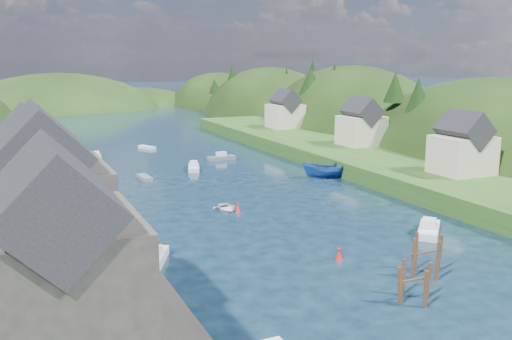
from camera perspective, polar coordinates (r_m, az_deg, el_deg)
name	(u,v)px	position (r m, az deg, el deg)	size (l,w,h in m)	color
ground	(199,170)	(90.38, -5.72, 0.03)	(600.00, 600.00, 0.00)	black
hillside_right	(350,166)	(133.62, 9.39, 0.40)	(36.00, 245.56, 48.00)	black
far_hills	(92,137)	(212.08, -16.10, 3.22)	(103.00, 68.00, 44.00)	black
hill_trees	(177,93)	(103.28, -7.89, 7.63)	(92.21, 148.98, 12.51)	black
quay_left	(57,238)	(56.78, -19.26, -6.40)	(12.00, 110.00, 2.00)	#2D2B28
quayside_buildings	(40,213)	(41.93, -20.82, -4.07)	(8.00, 35.84, 12.90)	#2D2B28
boat_sheds	(22,161)	(74.20, -22.36, 0.87)	(7.00, 21.00, 7.50)	#2D2D30
terrace_right	(368,161)	(92.55, 11.15, 0.89)	(16.00, 120.00, 2.40)	#234719
right_bank_cottages	(355,125)	(100.32, 9.91, 4.43)	(9.00, 59.24, 8.41)	beige
piling_cluster_near	(414,286)	(44.13, 15.53, -11.15)	(3.02, 2.83, 3.38)	#382314
piling_cluster_far	(426,259)	(49.28, 16.67, -8.51)	(3.17, 2.96, 3.85)	#382314
channel_buoy_near	(339,254)	(51.36, 8.31, -8.35)	(0.70, 0.70, 1.10)	red
channel_buoy_far	(238,208)	(65.93, -1.84, -3.78)	(0.70, 0.70, 1.10)	red
moored_boats	(274,193)	(72.04, 1.79, -2.30)	(37.23, 84.91, 2.45)	slate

